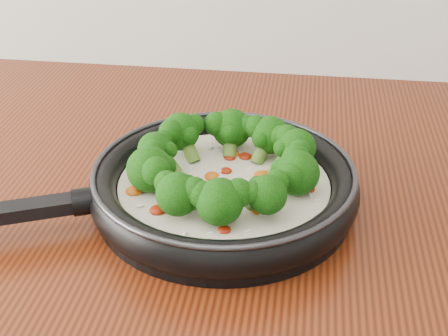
# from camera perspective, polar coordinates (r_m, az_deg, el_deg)

# --- Properties ---
(skillet) EXTENTS (0.50, 0.40, 0.09)m
(skillet) POSITION_cam_1_polar(r_m,az_deg,el_deg) (0.70, -0.21, -1.23)
(skillet) COLOR black
(skillet) RESTS_ON counter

